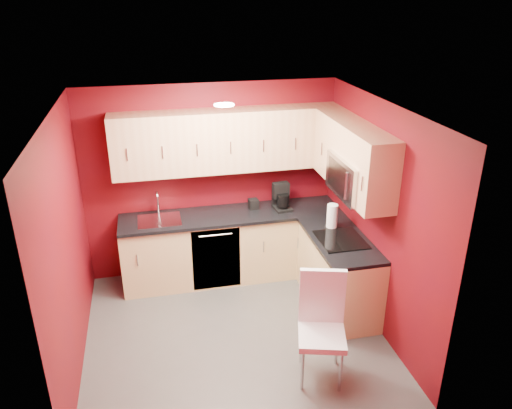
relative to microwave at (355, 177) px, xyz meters
name	(u,v)px	position (x,y,z in m)	size (l,w,h in m)	color
floor	(234,332)	(-1.39, -0.20, -1.66)	(3.20, 3.20, 0.00)	#474543
ceiling	(229,110)	(-1.39, -0.20, 0.84)	(3.20, 3.20, 0.00)	white
wall_back	(211,181)	(-1.39, 1.30, -0.41)	(3.20, 3.20, 0.00)	#5F090A
wall_front	(267,320)	(-1.39, -1.70, -0.41)	(3.20, 3.20, 0.00)	#5F090A
wall_left	(67,249)	(-2.99, -0.20, -0.41)	(3.00, 3.00, 0.00)	#5F090A
wall_right	(378,217)	(0.21, -0.20, -0.41)	(3.00, 3.00, 0.00)	#5F090A
base_cabinets_back	(232,246)	(-1.19, 1.00, -1.22)	(2.80, 0.60, 0.87)	#E0C180
base_cabinets_right	(338,274)	(-0.09, 0.05, -1.22)	(0.60, 1.30, 0.87)	#E0C180
countertop_back	(232,215)	(-1.19, 0.99, -0.77)	(2.80, 0.63, 0.04)	black
countertop_right	(340,240)	(-0.11, 0.04, -0.77)	(0.63, 1.27, 0.04)	black
upper_cabinets_back	(228,140)	(-1.19, 1.13, 0.17)	(2.80, 0.35, 0.75)	tan
upper_cabinets_right	(351,150)	(0.03, 0.24, 0.23)	(0.35, 1.55, 0.75)	tan
microwave	(355,177)	(0.00, 0.00, 0.00)	(0.42, 0.76, 0.42)	silver
cooktop	(341,240)	(-0.11, 0.00, -0.74)	(0.50, 0.55, 0.01)	black
sink	(159,217)	(-2.09, 1.00, -0.72)	(0.52, 0.42, 0.35)	silver
dishwasher_front	(216,259)	(-1.44, 0.71, -1.22)	(0.60, 0.02, 0.82)	black
downlight	(224,105)	(-1.39, 0.10, 0.82)	(0.20, 0.20, 0.01)	white
coffee_maker	(283,197)	(-0.53, 0.97, -0.58)	(0.20, 0.27, 0.34)	black
napkin_holder	(253,204)	(-0.89, 1.08, -0.69)	(0.12, 0.12, 0.13)	black
paper_towel	(332,216)	(-0.10, 0.33, -0.60)	(0.17, 0.17, 0.30)	white
dining_chair	(322,331)	(-0.69, -1.05, -1.11)	(0.44, 0.46, 1.09)	white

